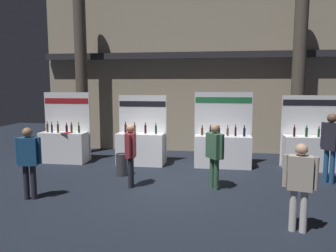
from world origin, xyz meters
TOP-DOWN VIEW (x-y plane):
  - ground_plane at (0.00, 0.00)m, footprint 24.00×24.00m
  - hall_colonnade at (0.00, 4.34)m, footprint 11.08×1.31m
  - exhibitor_booth_0 at (-3.87, 1.98)m, footprint 1.59×0.73m
  - exhibitor_booth_1 at (-1.27, 2.03)m, footprint 1.59×0.66m
  - exhibitor_booth_2 at (1.34, 2.11)m, footprint 1.82×0.66m
  - exhibitor_booth_3 at (3.97, 2.16)m, footprint 1.66×0.66m
  - trash_bin at (-1.51, 0.67)m, footprint 0.33×0.33m
  - visitor_0 at (2.55, -2.30)m, footprint 0.56×0.30m
  - visitor_1 at (-3.00, -1.48)m, footprint 0.55×0.31m
  - visitor_2 at (1.09, -0.14)m, footprint 0.45×0.52m
  - visitor_3 at (-0.99, -0.30)m, footprint 0.26×0.50m
  - visitor_4 at (4.06, 0.76)m, footprint 0.42×0.45m

SIDE VIEW (x-z plane):
  - ground_plane at x=0.00m, z-range 0.00..0.00m
  - trash_bin at x=-1.51m, z-range 0.00..0.63m
  - exhibitor_booth_1 at x=-1.27m, z-range -0.52..1.71m
  - exhibitor_booth_2 at x=1.34m, z-range -0.57..1.76m
  - exhibitor_booth_3 at x=3.97m, z-range -0.52..1.72m
  - exhibitor_booth_0 at x=-3.87m, z-range -0.56..1.76m
  - visitor_0 at x=2.55m, z-range 0.14..1.72m
  - visitor_3 at x=-0.99m, z-range 0.14..1.73m
  - visitor_2 at x=1.09m, z-range 0.16..1.77m
  - visitor_1 at x=-3.00m, z-range 0.15..1.79m
  - visitor_4 at x=4.06m, z-range 0.19..2.02m
  - hall_colonnade at x=0.00m, z-range -0.02..6.61m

